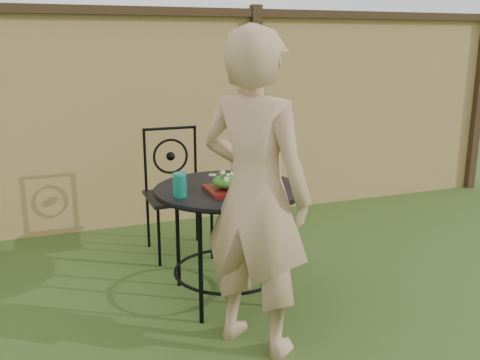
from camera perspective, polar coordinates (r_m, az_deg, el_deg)
The scene contains 8 objects.
fence at distance 4.65m, azimuth -13.67°, elevation 6.24°, with size 8.00×0.12×1.90m.
patio_table at distance 3.30m, azimuth -1.24°, elevation -3.12°, with size 0.92×0.92×0.72m.
patio_chair at distance 4.11m, azimuth -6.82°, elevation -0.85°, with size 0.46×0.46×0.95m.
diner at distance 2.70m, azimuth 1.62°, elevation -1.62°, with size 0.61×0.40×1.67m, color tan.
salad_plate at distance 3.16m, azimuth -1.06°, elevation -1.05°, with size 0.27×0.27×0.02m, color #4D0B0F.
salad at distance 3.15m, azimuth -1.06°, elevation -0.14°, with size 0.21×0.21×0.08m, color #235614.
fork at distance 3.12m, azimuth -0.90°, elevation 2.19°, with size 0.01×0.01×0.18m, color silver.
drinking_glass at distance 3.07m, azimuth -6.44°, elevation -0.50°, with size 0.08×0.08×0.14m, color #0A7E68.
Camera 1 is at (-0.56, -2.38, 1.58)m, focal length 40.00 mm.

